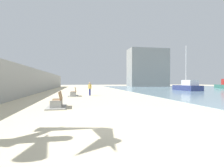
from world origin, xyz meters
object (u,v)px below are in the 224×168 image
at_px(bench_far, 74,94).
at_px(boat_far_left, 188,87).
at_px(person_walking, 90,88).
at_px(bench_near, 57,104).

relative_size(bench_far, boat_far_left, 0.27).
distance_m(person_walking, boat_far_left, 18.66).
bearing_deg(boat_far_left, person_walking, -156.21).
relative_size(bench_near, person_walking, 1.40).
distance_m(bench_near, boat_far_left, 25.64).
relative_size(bench_far, person_walking, 1.39).
xyz_separation_m(bench_far, boat_far_left, (18.84, 8.15, 0.48)).
height_order(bench_near, bench_far, same).
bearing_deg(bench_near, boat_far_left, 40.19).
bearing_deg(person_walking, bench_near, -105.56).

